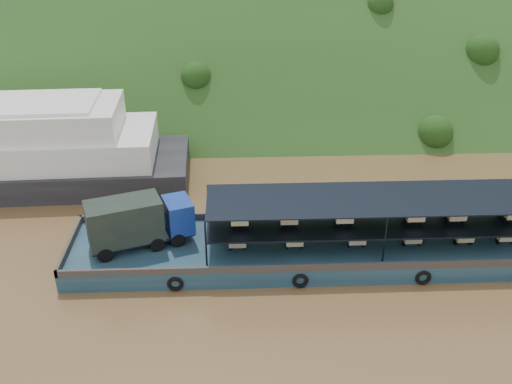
{
  "coord_description": "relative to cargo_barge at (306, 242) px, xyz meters",
  "views": [
    {
      "loc": [
        -3.55,
        -33.84,
        22.68
      ],
      "look_at": [
        -2.0,
        3.0,
        3.2
      ],
      "focal_mm": 40.0,
      "sensor_mm": 36.0,
      "label": 1
    }
  ],
  "objects": [
    {
      "name": "ground",
      "position": [
        -1.31,
        0.78,
        -1.18
      ],
      "size": [
        160.0,
        160.0,
        0.0
      ],
      "primitive_type": "plane",
      "color": "brown",
      "rests_on": "ground"
    },
    {
      "name": "hillside",
      "position": [
        -1.31,
        36.78,
        -1.18
      ],
      "size": [
        140.0,
        39.6,
        39.6
      ],
      "primitive_type": "cube",
      "rotation": [
        0.79,
        0.0,
        0.0
      ],
      "color": "#1E3914",
      "rests_on": "ground"
    },
    {
      "name": "cargo_barge",
      "position": [
        0.0,
        0.0,
        0.0
      ],
      "size": [
        35.0,
        7.18,
        4.75
      ],
      "color": "#132E44",
      "rests_on": "ground"
    }
  ]
}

